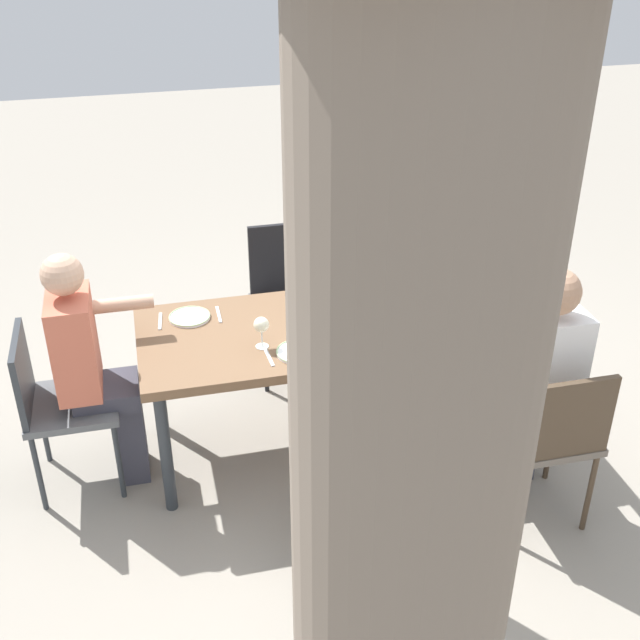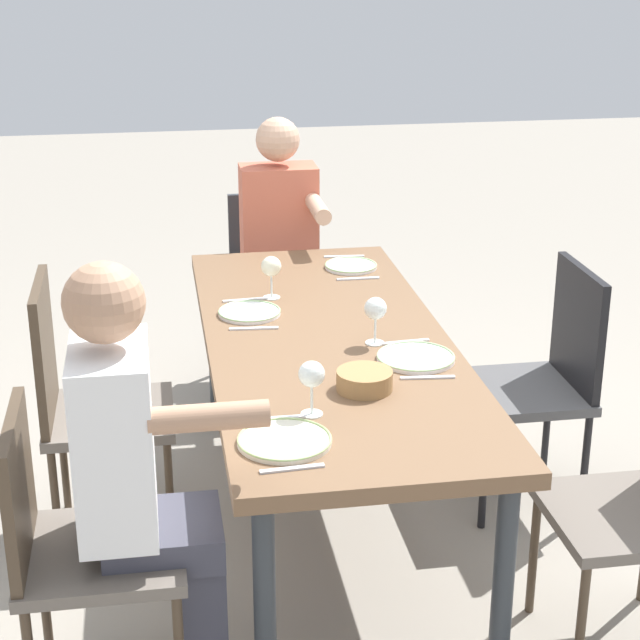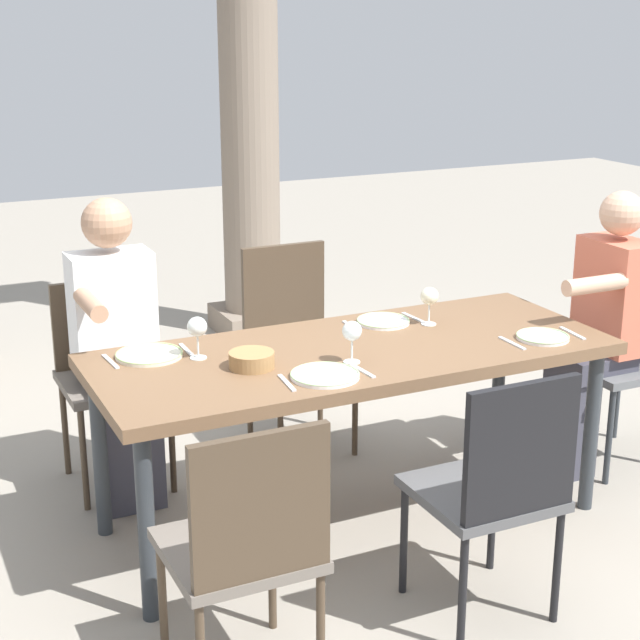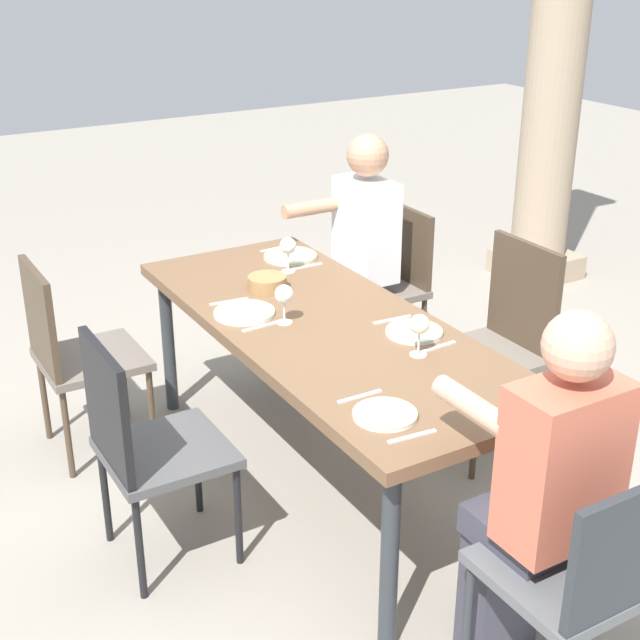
# 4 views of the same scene
# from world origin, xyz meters

# --- Properties ---
(ground_plane) EXTENTS (16.00, 16.00, 0.00)m
(ground_plane) POSITION_xyz_m (0.00, 0.00, 0.00)
(ground_plane) COLOR gray
(dining_table) EXTENTS (2.05, 0.82, 0.75)m
(dining_table) POSITION_xyz_m (0.00, 0.00, 0.68)
(dining_table) COLOR brown
(dining_table) RESTS_ON ground
(chair_west_north) EXTENTS (0.44, 0.44, 0.89)m
(chair_west_north) POSITION_xyz_m (-0.77, 0.82, 0.53)
(chair_west_north) COLOR #6A6158
(chair_west_north) RESTS_ON ground
(chair_west_south) EXTENTS (0.44, 0.44, 0.91)m
(chair_west_south) POSITION_xyz_m (-0.77, -0.83, 0.52)
(chair_west_south) COLOR #6A6158
(chair_west_south) RESTS_ON ground
(chair_mid_north) EXTENTS (0.44, 0.44, 0.96)m
(chair_mid_north) POSITION_xyz_m (0.11, 0.83, 0.54)
(chair_mid_north) COLOR #6A6158
(chair_mid_north) RESTS_ON ground
(chair_mid_south) EXTENTS (0.44, 0.44, 0.91)m
(chair_mid_south) POSITION_xyz_m (0.11, -0.83, 0.52)
(chair_mid_south) COLOR #4F4F50
(chair_mid_south) RESTS_ON ground
(chair_head_east) EXTENTS (0.44, 0.44, 0.87)m
(chair_head_east) POSITION_xyz_m (1.44, 0.00, 0.52)
(chair_head_east) COLOR #5B5E61
(chair_head_east) RESTS_ON ground
(diner_woman_green) EXTENTS (0.49, 0.35, 1.27)m
(diner_woman_green) POSITION_xyz_m (1.24, -0.00, 0.68)
(diner_woman_green) COLOR #3F3F4C
(diner_woman_green) RESTS_ON ground
(diner_man_white) EXTENTS (0.35, 0.49, 1.29)m
(diner_man_white) POSITION_xyz_m (-0.78, 0.63, 0.69)
(diner_man_white) COLOR #3F3F4C
(diner_man_white) RESTS_ON ground
(plate_0) EXTENTS (0.26, 0.26, 0.02)m
(plate_0) POSITION_xyz_m (-0.75, 0.25, 0.76)
(plate_0) COLOR silver
(plate_0) RESTS_ON dining_table
(wine_glass_0) EXTENTS (0.08, 0.08, 0.16)m
(wine_glass_0) POSITION_xyz_m (-0.59, 0.15, 0.87)
(wine_glass_0) COLOR white
(wine_glass_0) RESTS_ON dining_table
(fork_0) EXTENTS (0.03, 0.17, 0.01)m
(fork_0) POSITION_xyz_m (-0.90, 0.25, 0.75)
(fork_0) COLOR silver
(fork_0) RESTS_ON dining_table
(spoon_0) EXTENTS (0.02, 0.17, 0.01)m
(spoon_0) POSITION_xyz_m (-0.60, 0.25, 0.75)
(spoon_0) COLOR silver
(spoon_0) RESTS_ON dining_table
(plate_1) EXTENTS (0.25, 0.25, 0.02)m
(plate_1) POSITION_xyz_m (-0.24, -0.25, 0.76)
(plate_1) COLOR white
(plate_1) RESTS_ON dining_table
(wine_glass_1) EXTENTS (0.08, 0.08, 0.16)m
(wine_glass_1) POSITION_xyz_m (-0.08, -0.15, 0.87)
(wine_glass_1) COLOR white
(wine_glass_1) RESTS_ON dining_table
(fork_1) EXTENTS (0.03, 0.17, 0.01)m
(fork_1) POSITION_xyz_m (-0.39, -0.25, 0.75)
(fork_1) COLOR silver
(fork_1) RESTS_ON dining_table
(spoon_1) EXTENTS (0.03, 0.17, 0.01)m
(spoon_1) POSITION_xyz_m (-0.09, -0.25, 0.75)
(spoon_1) COLOR silver
(spoon_1) RESTS_ON dining_table
(plate_2) EXTENTS (0.23, 0.23, 0.02)m
(plate_2) POSITION_xyz_m (0.27, 0.24, 0.76)
(plate_2) COLOR white
(plate_2) RESTS_ON dining_table
(wine_glass_2) EXTENTS (0.08, 0.08, 0.16)m
(wine_glass_2) POSITION_xyz_m (0.43, 0.14, 0.87)
(wine_glass_2) COLOR white
(wine_glass_2) RESTS_ON dining_table
(fork_2) EXTENTS (0.03, 0.17, 0.01)m
(fork_2) POSITION_xyz_m (0.12, 0.24, 0.75)
(fork_2) COLOR silver
(fork_2) RESTS_ON dining_table
(spoon_2) EXTENTS (0.03, 0.17, 0.01)m
(spoon_2) POSITION_xyz_m (0.42, 0.24, 0.75)
(spoon_2) COLOR silver
(spoon_2) RESTS_ON dining_table
(plate_3) EXTENTS (0.21, 0.21, 0.02)m
(plate_3) POSITION_xyz_m (0.75, -0.22, 0.76)
(plate_3) COLOR white
(plate_3) RESTS_ON dining_table
(fork_3) EXTENTS (0.02, 0.17, 0.01)m
(fork_3) POSITION_xyz_m (0.60, -0.22, 0.75)
(fork_3) COLOR silver
(fork_3) RESTS_ON dining_table
(spoon_3) EXTENTS (0.03, 0.17, 0.01)m
(spoon_3) POSITION_xyz_m (0.90, -0.22, 0.75)
(spoon_3) COLOR silver
(spoon_3) RESTS_ON dining_table
(bread_basket) EXTENTS (0.17, 0.17, 0.06)m
(bread_basket) POSITION_xyz_m (-0.44, -0.04, 0.78)
(bread_basket) COLOR #9E7547
(bread_basket) RESTS_ON dining_table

